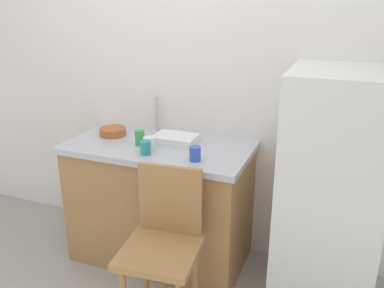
% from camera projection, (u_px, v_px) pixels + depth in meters
% --- Properties ---
extents(back_wall, '(4.80, 0.10, 2.62)m').
position_uv_depth(back_wall, '(191.00, 65.00, 2.76)').
color(back_wall, white).
rests_on(back_wall, ground_plane).
extents(cabinet_base, '(1.16, 0.60, 0.80)m').
position_uv_depth(cabinet_base, '(161.00, 204.00, 2.79)').
color(cabinet_base, '#A87542').
rests_on(cabinet_base, ground_plane).
extents(countertop, '(1.20, 0.64, 0.04)m').
position_uv_depth(countertop, '(159.00, 147.00, 2.65)').
color(countertop, '#B7B7BC').
rests_on(countertop, cabinet_base).
extents(faucet, '(0.02, 0.02, 0.25)m').
position_uv_depth(faucet, '(157.00, 114.00, 2.86)').
color(faucet, '#B7B7BC').
rests_on(faucet, countertop).
extents(refrigerator, '(0.55, 0.62, 1.39)m').
position_uv_depth(refrigerator, '(330.00, 192.00, 2.31)').
color(refrigerator, silver).
rests_on(refrigerator, ground_plane).
extents(chair, '(0.44, 0.44, 0.89)m').
position_uv_depth(chair, '(163.00, 241.00, 2.19)').
color(chair, '#A87542').
rests_on(chair, ground_plane).
extents(dish_tray, '(0.28, 0.20, 0.05)m').
position_uv_depth(dish_tray, '(176.00, 139.00, 2.66)').
color(dish_tray, white).
rests_on(dish_tray, countertop).
extents(terracotta_bowl, '(0.18, 0.18, 0.05)m').
position_uv_depth(terracotta_bowl, '(113.00, 132.00, 2.80)').
color(terracotta_bowl, '#B25B33').
rests_on(terracotta_bowl, countertop).
extents(cup_green, '(0.06, 0.06, 0.10)m').
position_uv_depth(cup_green, '(140.00, 138.00, 2.61)').
color(cup_green, green).
rests_on(cup_green, countertop).
extents(cup_white, '(0.07, 0.07, 0.08)m').
position_uv_depth(cup_white, '(149.00, 143.00, 2.53)').
color(cup_white, white).
rests_on(cup_white, countertop).
extents(cup_teal, '(0.06, 0.06, 0.08)m').
position_uv_depth(cup_teal, '(146.00, 148.00, 2.45)').
color(cup_teal, teal).
rests_on(cup_teal, countertop).
extents(cup_blue, '(0.07, 0.07, 0.09)m').
position_uv_depth(cup_blue, '(195.00, 154.00, 2.36)').
color(cup_blue, blue).
rests_on(cup_blue, countertop).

